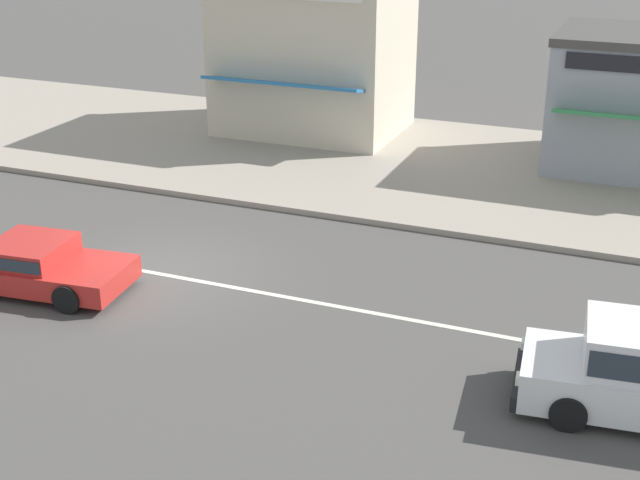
# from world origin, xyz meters

# --- Properties ---
(ground_plane) EXTENTS (160.00, 160.00, 0.00)m
(ground_plane) POSITION_xyz_m (0.00, 0.00, 0.00)
(ground_plane) COLOR #4C4947
(lane_centre_stripe) EXTENTS (50.40, 0.14, 0.01)m
(lane_centre_stripe) POSITION_xyz_m (0.00, 0.00, 0.00)
(lane_centre_stripe) COLOR silver
(lane_centre_stripe) RESTS_ON ground
(kerb_strip) EXTENTS (68.00, 10.00, 0.15)m
(kerb_strip) POSITION_xyz_m (0.00, 9.55, 0.07)
(kerb_strip) COLOR #9E9384
(kerb_strip) RESTS_ON ground
(sedan_red_1) EXTENTS (4.36, 2.20, 1.06)m
(sedan_red_1) POSITION_xyz_m (-2.04, -1.58, 0.53)
(sedan_red_1) COLOR red
(sedan_red_1) RESTS_ON ground
(shopfront_corner_warung) EXTENTS (5.87, 5.20, 5.30)m
(shopfront_corner_warung) POSITION_xyz_m (-1.20, 11.90, 2.81)
(shopfront_corner_warung) COLOR beige
(shopfront_corner_warung) RESTS_ON kerb_strip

